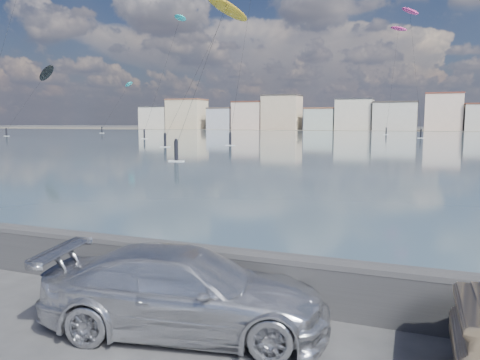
# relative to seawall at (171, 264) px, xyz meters

# --- Properties ---
(ground) EXTENTS (700.00, 700.00, 0.00)m
(ground) POSITION_rel_seawall_xyz_m (0.00, -2.70, -0.58)
(ground) COLOR #333335
(ground) RESTS_ON ground
(bay_water) EXTENTS (500.00, 177.00, 0.00)m
(bay_water) POSITION_rel_seawall_xyz_m (0.00, 88.80, -0.58)
(bay_water) COLOR #3C5561
(bay_water) RESTS_ON ground
(far_shore_strip) EXTENTS (500.00, 60.00, 0.00)m
(far_shore_strip) POSITION_rel_seawall_xyz_m (0.00, 197.30, -0.57)
(far_shore_strip) COLOR #4C473D
(far_shore_strip) RESTS_ON ground
(seawall) EXTENTS (400.00, 0.36, 1.08)m
(seawall) POSITION_rel_seawall_xyz_m (0.00, 0.00, 0.00)
(seawall) COLOR #28282B
(seawall) RESTS_ON ground
(far_buildings) EXTENTS (240.79, 13.26, 14.60)m
(far_buildings) POSITION_rel_seawall_xyz_m (1.31, 183.30, 5.44)
(far_buildings) COLOR beige
(far_buildings) RESTS_ON ground
(car_silver) EXTENTS (5.01, 2.85, 1.37)m
(car_silver) POSITION_rel_seawall_xyz_m (1.12, -1.45, 0.10)
(car_silver) COLOR silver
(car_silver) RESTS_ON ground
(kitesurfer_1) EXTENTS (7.32, 17.60, 31.02)m
(kitesurfer_1) POSITION_rel_seawall_xyz_m (0.40, 109.29, 27.72)
(kitesurfer_1) COLOR #E5338C
(kitesurfer_1) RESTS_ON ground
(kitesurfer_7) EXTENTS (8.17, 12.78, 26.27)m
(kitesurfer_7) POSITION_rel_seawall_xyz_m (-43.61, 80.63, 23.82)
(kitesurfer_7) COLOR #19BFBF
(kitesurfer_7) RESTS_ON ground
(kitesurfer_8) EXTENTS (7.20, 16.83, 16.35)m
(kitesurfer_8) POSITION_rel_seawall_xyz_m (-83.94, 120.23, 14.52)
(kitesurfer_8) COLOR #19BFBF
(kitesurfer_8) RESTS_ON ground
(kitesurfer_12) EXTENTS (6.38, 20.33, 22.92)m
(kitesurfer_12) POSITION_rel_seawall_xyz_m (-25.12, 62.27, 20.36)
(kitesurfer_12) COLOR #BF8C19
(kitesurfer_12) RESTS_ON ground
(kitesurfer_15) EXTENTS (8.80, 18.83, 18.75)m
(kitesurfer_15) POSITION_rel_seawall_xyz_m (-89.70, 91.03, 15.47)
(kitesurfer_15) COLOR black
(kitesurfer_15) RESTS_ON ground
(kitesurfer_16) EXTENTS (6.79, 16.83, 31.00)m
(kitesurfer_16) POSITION_rel_seawall_xyz_m (-3.23, 132.10, 28.16)
(kitesurfer_16) COLOR #E5338C
(kitesurfer_16) RESTS_ON ground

